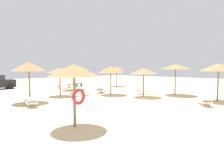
# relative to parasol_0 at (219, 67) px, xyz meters

# --- Properties ---
(ground_plane) EXTENTS (80.00, 80.00, 0.00)m
(ground_plane) POSITION_rel_parasol_0_xyz_m (-4.65, 3.72, -2.57)
(ground_plane) COLOR beige
(parasol_0) EXTENTS (2.86, 2.86, 2.88)m
(parasol_0) POSITION_rel_parasol_0_xyz_m (0.00, 0.00, 0.00)
(parasol_0) COLOR #75604C
(parasol_0) RESTS_ON ground
(parasol_1) EXTENTS (2.52, 2.52, 2.98)m
(parasol_1) POSITION_rel_parasol_0_xyz_m (-10.25, 9.74, 0.05)
(parasol_1) COLOR #75604C
(parasol_1) RESTS_ON ground
(parasol_2) EXTENTS (3.17, 3.17, 2.98)m
(parasol_2) POSITION_rel_parasol_0_xyz_m (-3.01, 14.54, 0.09)
(parasol_2) COLOR #75604C
(parasol_2) RESTS_ON ground
(parasol_3) EXTENTS (2.45, 2.45, 2.55)m
(parasol_3) POSITION_rel_parasol_0_xyz_m (-2.08, 5.38, -0.31)
(parasol_3) COLOR #75604C
(parasol_3) RESTS_ON ground
(parasol_4) EXTENTS (2.34, 2.34, 2.54)m
(parasol_4) POSITION_rel_parasol_0_xyz_m (-6.90, 11.14, -0.28)
(parasol_4) COLOR #75604C
(parasol_4) RESTS_ON ground
(parasol_5) EXTENTS (2.50, 2.50, 2.70)m
(parasol_5) POSITION_rel_parasol_0_xyz_m (-3.04, 8.47, -0.20)
(parasol_5) COLOR #75604C
(parasol_5) RESTS_ON ground
(parasol_6) EXTENTS (2.22, 2.22, 2.65)m
(parasol_6) POSITION_rel_parasol_0_xyz_m (-11.47, 2.23, -0.22)
(parasol_6) COLOR #75604C
(parasol_6) RESTS_ON ground
(parasol_7) EXTENTS (2.92, 2.92, 2.89)m
(parasol_7) POSITION_rel_parasol_0_xyz_m (1.11, 4.02, 0.07)
(parasol_7) COLOR #75604C
(parasol_7) RESTS_ON ground
(parasol_8) EXTENTS (2.33, 2.33, 2.78)m
(parasol_8) POSITION_rel_parasol_0_xyz_m (3.56, 13.93, -0.12)
(parasol_8) COLOR #75604C
(parasol_8) RESTS_ON ground
(lounger_0) EXTENTS (1.96, 1.57, 0.63)m
(lounger_0) POSITION_rel_parasol_0_xyz_m (-2.43, 0.08, -2.26)
(lounger_0) COLOR white
(lounger_0) RESTS_ON ground
(lounger_1) EXTENTS (1.08, 1.98, 0.74)m
(lounger_1) POSITION_rel_parasol_0_xyz_m (-10.85, 8.16, -2.25)
(lounger_1) COLOR white
(lounger_1) RESTS_ON ground
(lounger_2) EXTENTS (1.88, 0.66, 0.76)m
(lounger_2) POSITION_rel_parasol_0_xyz_m (-3.52, 16.47, -2.25)
(lounger_2) COLOR white
(lounger_2) RESTS_ON ground
(lounger_3) EXTENTS (1.85, 1.68, 0.76)m
(lounger_3) POSITION_rel_parasol_0_xyz_m (-0.50, 6.40, -2.25)
(lounger_3) COLOR white
(lounger_3) RESTS_ON ground
(lounger_4) EXTENTS (2.00, 0.98, 0.64)m
(lounger_4) POSITION_rel_parasol_0_xyz_m (-5.63, 9.75, -2.26)
(lounger_4) COLOR white
(lounger_4) RESTS_ON ground
(lounger_5) EXTENTS (1.91, 1.65, 0.65)m
(lounger_5) POSITION_rel_parasol_0_xyz_m (-2.73, 10.21, -2.26)
(lounger_5) COLOR white
(lounger_5) RESTS_ON ground
(bench_0) EXTENTS (1.54, 0.58, 0.49)m
(bench_0) POSITION_rel_parasol_0_xyz_m (-1.63, 16.94, -2.23)
(bench_0) COLOR brown
(bench_0) RESTS_ON ground
(bench_1) EXTENTS (1.54, 0.59, 0.49)m
(bench_1) POSITION_rel_parasol_0_xyz_m (-0.53, 17.38, -2.23)
(bench_1) COLOR brown
(bench_1) RESTS_ON ground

